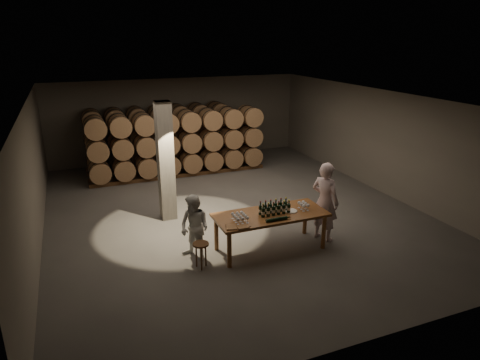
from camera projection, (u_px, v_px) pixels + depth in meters
name	position (u px, v px, depth m)	size (l,w,h in m)	color
room	(166.00, 162.00, 11.31)	(12.00, 12.00, 12.00)	#54524F
tasting_table	(271.00, 218.00, 9.83)	(2.60, 1.10, 0.90)	brown
barrel_stack_back	(159.00, 135.00, 16.13)	(5.48, 0.95, 2.31)	#56331D
barrel_stack_front	(178.00, 142.00, 15.03)	(6.26, 0.95, 2.31)	#56331D
bottle_cluster	(275.00, 209.00, 9.76)	(0.73, 0.23, 0.33)	black
lying_bottles	(277.00, 219.00, 9.41)	(0.60, 0.08, 0.08)	black
glass_cluster_left	(240.00, 216.00, 9.39)	(0.30, 0.41, 0.16)	silver
glass_cluster_right	(304.00, 204.00, 10.01)	(0.19, 0.30, 0.17)	silver
plate	(291.00, 211.00, 9.93)	(0.30, 0.30, 0.02)	white
notebook_near	(243.00, 227.00, 9.09)	(0.25, 0.20, 0.03)	brown
notebook_corner	(231.00, 227.00, 9.09)	(0.22, 0.29, 0.02)	brown
pen	(248.00, 226.00, 9.13)	(0.01, 0.01, 0.14)	black
stool	(201.00, 248.00, 9.13)	(0.35, 0.35, 0.58)	#56331D
person_man	(325.00, 202.00, 10.28)	(0.72, 0.47, 1.97)	silver
person_woman	(195.00, 228.00, 9.44)	(0.73, 0.57, 1.50)	silver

